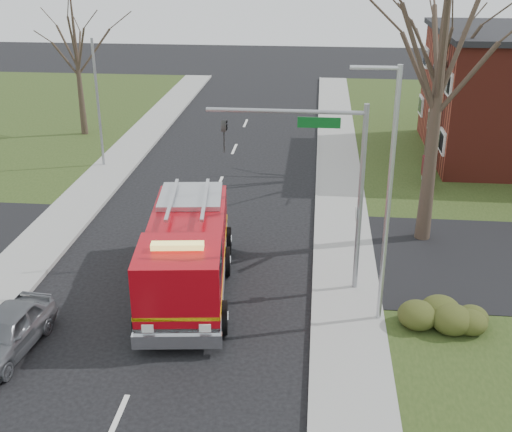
{
  "coord_description": "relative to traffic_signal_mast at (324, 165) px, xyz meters",
  "views": [
    {
      "loc": [
        4.95,
        -18.92,
        11.56
      ],
      "look_at": [
        2.77,
        3.26,
        2.0
      ],
      "focal_mm": 45.0,
      "sensor_mm": 36.0,
      "label": 1
    }
  ],
  "objects": [
    {
      "name": "parked_car_maroon",
      "position": [
        -9.41,
        -4.81,
        -4.03
      ],
      "size": [
        1.98,
        4.13,
        1.36
      ],
      "primitive_type": "imported",
      "rotation": [
        0.0,
        0.0,
        -0.1
      ],
      "color": "#595B60",
      "rests_on": "ground"
    },
    {
      "name": "health_center_sign",
      "position": [
        5.29,
        11.0,
        -3.83
      ],
      "size": [
        0.12,
        2.0,
        1.4
      ],
      "color": "#521318",
      "rests_on": "ground"
    },
    {
      "name": "bare_tree_near",
      "position": [
        4.29,
        4.5,
        2.71
      ],
      "size": [
        6.0,
        6.0,
        12.0
      ],
      "color": "#34291E",
      "rests_on": "ground"
    },
    {
      "name": "bare_tree_left",
      "position": [
        -15.21,
        18.5,
        0.86
      ],
      "size": [
        4.5,
        4.5,
        9.0
      ],
      "color": "#34291E",
      "rests_on": "ground"
    },
    {
      "name": "hedge_corner",
      "position": [
        3.79,
        -2.5,
        -4.13
      ],
      "size": [
        2.8,
        2.0,
        0.9
      ],
      "primitive_type": "ellipsoid",
      "color": "#273212",
      "rests_on": "lawn_right"
    },
    {
      "name": "bare_tree_far",
      "position": [
        5.79,
        13.5,
        1.78
      ],
      "size": [
        5.25,
        5.25,
        10.5
      ],
      "color": "#34291E",
      "rests_on": "ground"
    },
    {
      "name": "sidewalk_right",
      "position": [
        0.99,
        -1.5,
        -4.63
      ],
      "size": [
        2.4,
        80.0,
        0.15
      ],
      "primitive_type": "cube",
      "color": "#989892",
      "rests_on": "ground"
    },
    {
      "name": "utility_pole_far",
      "position": [
        -12.01,
        12.5,
        -1.21
      ],
      "size": [
        0.14,
        0.14,
        7.0
      ],
      "primitive_type": "cylinder",
      "color": "gray",
      "rests_on": "ground"
    },
    {
      "name": "traffic_signal_mast",
      "position": [
        0.0,
        0.0,
        0.0
      ],
      "size": [
        5.29,
        0.18,
        6.8
      ],
      "color": "gray",
      "rests_on": "ground"
    },
    {
      "name": "fire_engine",
      "position": [
        -4.63,
        -0.77,
        -3.28
      ],
      "size": [
        3.71,
        8.07,
        3.15
      ],
      "rotation": [
        0.0,
        0.0,
        0.11
      ],
      "color": "#A40710",
      "rests_on": "ground"
    },
    {
      "name": "streetlight_pole",
      "position": [
        1.93,
        -2.0,
        -0.16
      ],
      "size": [
        1.48,
        0.16,
        8.4
      ],
      "color": "#B7BABF",
      "rests_on": "ground"
    },
    {
      "name": "ground",
      "position": [
        -5.21,
        -1.5,
        -4.71
      ],
      "size": [
        120.0,
        120.0,
        0.0
      ],
      "primitive_type": "plane",
      "color": "black",
      "rests_on": "ground"
    }
  ]
}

